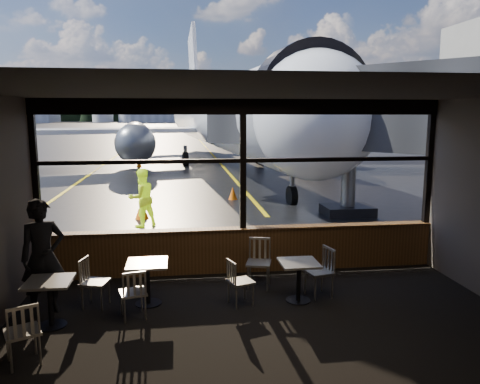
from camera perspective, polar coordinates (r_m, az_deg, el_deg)
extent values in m
plane|color=black|center=(129.20, -7.14, 7.98)|extent=(520.00, 520.00, 0.00)
cube|color=black|center=(7.06, 3.90, -17.52)|extent=(8.00, 6.00, 0.01)
cube|color=#38332D|center=(6.30, 4.26, 12.08)|extent=(8.00, 6.00, 0.04)
cube|color=#49403B|center=(3.71, 13.77, -14.01)|extent=(8.00, 0.04, 3.50)
cube|color=#58351A|center=(9.65, 0.35, -7.15)|extent=(8.00, 0.28, 0.90)
cube|color=black|center=(9.25, 0.37, 10.34)|extent=(8.00, 0.18, 0.30)
cube|color=black|center=(9.59, -23.74, 2.62)|extent=(0.12, 0.12, 2.60)
cube|color=black|center=(9.30, 0.36, 3.24)|extent=(0.12, 0.12, 2.60)
cube|color=black|center=(10.60, 22.06, 3.31)|extent=(0.12, 0.12, 2.60)
cube|color=black|center=(9.29, 0.36, 3.85)|extent=(8.00, 0.10, 0.08)
imported|color=black|center=(8.22, -22.89, -7.30)|extent=(0.82, 0.71, 1.89)
imported|color=#BFF219|center=(13.70, -11.91, -0.70)|extent=(1.03, 0.97, 1.68)
cone|color=#F24407|center=(17.77, -0.88, -0.16)|extent=(0.34, 0.34, 0.47)
cone|color=#DF3E07|center=(29.32, -12.21, 3.42)|extent=(0.33, 0.33, 0.45)
cylinder|color=silver|center=(193.30, -16.39, 9.04)|extent=(8.00, 8.00, 6.00)
cylinder|color=silver|center=(192.07, -13.41, 9.16)|extent=(8.00, 8.00, 6.00)
cylinder|color=silver|center=(191.35, -10.39, 9.26)|extent=(8.00, 8.00, 6.00)
cube|color=black|center=(219.18, -7.42, 10.13)|extent=(360.00, 3.00, 12.00)
cone|color=#E65C07|center=(14.80, -11.89, -2.13)|extent=(0.41, 0.41, 0.57)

